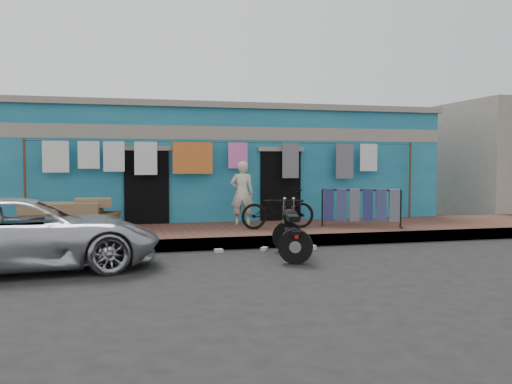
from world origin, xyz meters
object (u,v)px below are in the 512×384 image
seated_person (242,193)px  bicycle (278,204)px  charpoy (72,216)px  motorcycle (291,230)px  car (26,233)px  jeans_rack (361,207)px

seated_person → bicycle: (0.64, -0.95, -0.22)m
charpoy → motorcycle: bearing=-35.4°
car → bicycle: bicycle is taller
charpoy → bicycle: bearing=-6.0°
seated_person → jeans_rack: size_ratio=0.81×
bicycle → jeans_rack: bicycle is taller
motorcycle → charpoy: (-4.13, 2.93, 0.08)m
bicycle → charpoy: size_ratio=0.79×
charpoy → car: bearing=-99.1°
seated_person → bicycle: bearing=135.2°
bicycle → motorcycle: size_ratio=1.02×
bicycle → seated_person: bearing=32.5°
charpoy → jeans_rack: bearing=-5.1°
bicycle → motorcycle: bicycle is taller
car → charpoy: size_ratio=2.00×
motorcycle → car: bearing=-167.6°
seated_person → jeans_rack: seated_person is taller
car → jeans_rack: (7.13, 2.42, 0.10)m
seated_person → jeans_rack: 2.91m
seated_person → charpoy: 4.00m
bicycle → jeans_rack: 2.06m
motorcycle → seated_person: bearing=104.4°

